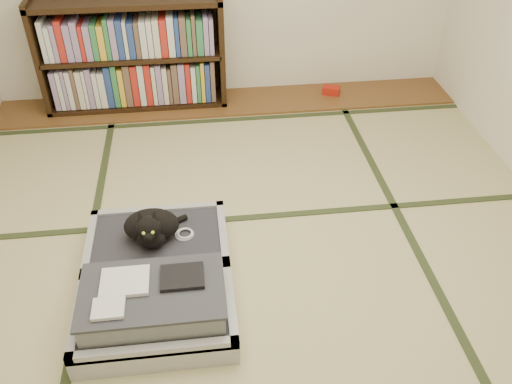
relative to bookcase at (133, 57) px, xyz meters
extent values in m
plane|color=#C6B584|center=(0.78, -2.07, -0.45)|extent=(4.50, 4.50, 0.00)
cube|color=brown|center=(0.78, -0.07, -0.44)|extent=(4.00, 0.50, 0.02)
cube|color=#AF1A0E|center=(1.72, -0.04, -0.40)|extent=(0.17, 0.14, 0.07)
cube|color=#2D381E|center=(-0.22, -2.07, -0.45)|extent=(0.05, 4.50, 0.01)
cube|color=#2D381E|center=(1.78, -2.07, -0.45)|extent=(0.05, 4.50, 0.01)
cube|color=#2D381E|center=(0.78, -1.67, -0.45)|extent=(4.00, 0.05, 0.01)
cube|color=#2D381E|center=(0.78, -0.37, -0.45)|extent=(4.00, 0.05, 0.01)
cube|color=black|center=(-0.74, 0.00, 0.02)|extent=(0.04, 0.35, 0.98)
cube|color=black|center=(0.74, 0.00, 0.02)|extent=(0.04, 0.35, 0.98)
cube|color=black|center=(0.00, 0.00, -0.42)|extent=(1.52, 0.35, 0.04)
cube|color=black|center=(0.00, 0.00, 0.46)|extent=(1.52, 0.35, 0.04)
cube|color=black|center=(0.00, 0.00, 0.02)|extent=(1.46, 0.35, 0.03)
cube|color=black|center=(0.00, 0.16, 0.02)|extent=(1.52, 0.02, 0.98)
cube|color=gray|center=(0.00, -0.02, -0.20)|extent=(1.37, 0.24, 0.41)
cube|color=gray|center=(0.00, -0.02, 0.21)|extent=(1.37, 0.24, 0.37)
cube|color=#ABACB0|center=(0.21, -2.50, -0.38)|extent=(0.82, 0.55, 0.14)
cube|color=#2A2A31|center=(0.21, -2.50, -0.34)|extent=(0.73, 0.46, 0.11)
cube|color=#ABACB0|center=(0.21, -2.76, -0.30)|extent=(0.82, 0.04, 0.05)
cube|color=#ABACB0|center=(0.21, -2.25, -0.30)|extent=(0.82, 0.04, 0.05)
cube|color=#ABACB0|center=(-0.18, -2.50, -0.30)|extent=(0.04, 0.55, 0.05)
cube|color=#ABACB0|center=(0.60, -2.50, -0.30)|extent=(0.04, 0.55, 0.05)
cube|color=#ABACB0|center=(0.21, -1.96, -0.38)|extent=(0.82, 0.55, 0.14)
cube|color=#2A2A31|center=(0.21, -1.96, -0.34)|extent=(0.73, 0.46, 0.11)
cube|color=#ABACB0|center=(0.21, -2.21, -0.30)|extent=(0.82, 0.04, 0.05)
cube|color=#ABACB0|center=(0.21, -1.71, -0.30)|extent=(0.82, 0.04, 0.05)
cube|color=#ABACB0|center=(-0.18, -1.96, -0.30)|extent=(0.04, 0.55, 0.05)
cube|color=#ABACB0|center=(0.60, -1.96, -0.30)|extent=(0.04, 0.55, 0.05)
cylinder|color=black|center=(0.21, -2.23, -0.30)|extent=(0.74, 0.03, 0.03)
cube|color=gray|center=(0.21, -2.50, -0.24)|extent=(0.70, 0.43, 0.14)
cube|color=#37373E|center=(0.21, -2.50, -0.16)|extent=(0.72, 0.45, 0.02)
cube|color=silver|center=(0.08, -2.45, -0.14)|extent=(0.24, 0.20, 0.02)
cube|color=black|center=(0.37, -2.45, -0.14)|extent=(0.22, 0.18, 0.02)
cube|color=silver|center=(0.02, -2.61, -0.14)|extent=(0.15, 0.13, 0.02)
cube|color=white|center=(-0.03, -2.77, -0.37)|extent=(0.07, 0.01, 0.05)
cube|color=white|center=(0.10, -2.77, -0.39)|extent=(0.05, 0.01, 0.04)
cube|color=orange|center=(0.49, -2.77, -0.37)|extent=(0.05, 0.01, 0.04)
cube|color=#197F33|center=(0.41, -2.77, -0.35)|extent=(0.04, 0.01, 0.03)
ellipsoid|color=black|center=(0.19, -1.97, -0.20)|extent=(0.32, 0.21, 0.20)
ellipsoid|color=black|center=(0.19, -2.06, -0.22)|extent=(0.16, 0.11, 0.11)
ellipsoid|color=black|center=(0.19, -2.09, -0.10)|extent=(0.14, 0.12, 0.13)
sphere|color=black|center=(0.19, -2.15, -0.12)|extent=(0.06, 0.06, 0.06)
cone|color=black|center=(0.15, -2.07, -0.03)|extent=(0.05, 0.06, 0.06)
cone|color=black|center=(0.23, -2.07, -0.03)|extent=(0.05, 0.06, 0.06)
sphere|color=#A5BF33|center=(0.17, -2.15, -0.09)|extent=(0.02, 0.02, 0.02)
sphere|color=#A5BF33|center=(0.21, -2.15, -0.09)|extent=(0.02, 0.02, 0.02)
cylinder|color=black|center=(0.30, -1.87, -0.27)|extent=(0.19, 0.11, 0.04)
torus|color=white|center=(0.37, -1.96, -0.29)|extent=(0.11, 0.11, 0.02)
torus|color=white|center=(0.38, -1.97, -0.27)|extent=(0.10, 0.10, 0.01)
cube|color=black|center=(0.24, -2.51, -0.44)|extent=(0.43, 0.13, 0.01)
cube|color=black|center=(0.11, -2.44, -0.44)|extent=(0.17, 0.16, 0.01)
cube|color=black|center=(0.37, -2.44, -0.44)|extent=(0.20, 0.12, 0.01)
cylinder|color=black|center=(0.24, -2.35, -0.44)|extent=(0.02, 0.08, 0.01)
camera|label=1|loc=(0.50, -4.39, 1.85)|focal=38.00mm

